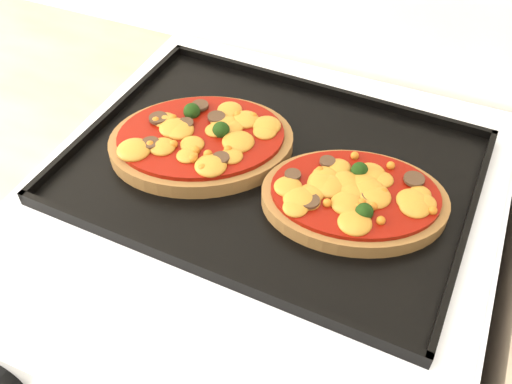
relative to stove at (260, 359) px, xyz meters
The scene contains 4 objects.
stove is the anchor object (origin of this frame).
baking_tray 0.47m from the stove, 90.56° to the left, with size 0.51×0.38×0.02m, color black.
pizza_left 0.49m from the stove, 165.54° to the left, with size 0.25×0.19×0.04m, color brown, non-canonical shape.
pizza_right 0.50m from the stove, ahead, with size 0.23×0.16×0.03m, color brown, non-canonical shape.
Camera 1 is at (0.18, 1.22, 1.43)m, focal length 40.00 mm.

